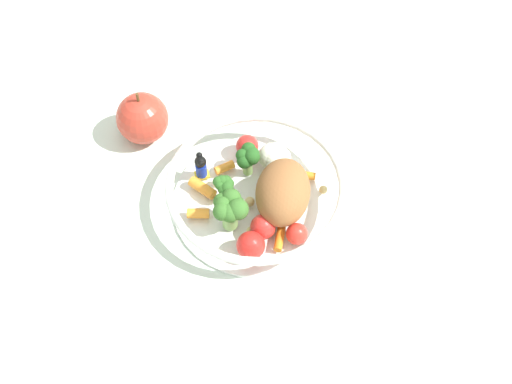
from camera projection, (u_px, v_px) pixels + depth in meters
ground_plane at (268, 193)px, 0.78m from camera, size 2.40×2.40×0.00m
food_container at (261, 190)px, 0.75m from camera, size 0.21×0.21×0.07m
loose_apple at (142, 118)px, 0.80m from camera, size 0.07×0.07×0.08m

